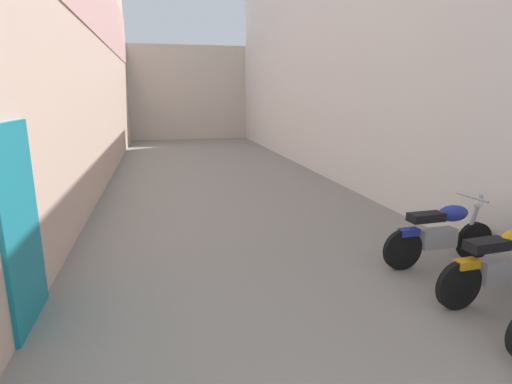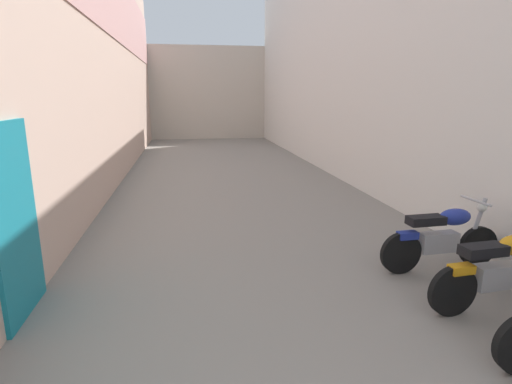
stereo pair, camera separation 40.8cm
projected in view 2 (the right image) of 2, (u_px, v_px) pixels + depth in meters
The scene contains 6 objects.
ground_plane at pixel (244, 202), 9.62m from camera, with size 40.33×40.33×0.00m, color gray.
building_left at pixel (97, 47), 10.09m from camera, with size 0.45×24.33×7.15m.
building_right at pixel (355, 45), 11.20m from camera, with size 0.45×24.33×7.60m.
building_far_end at pixel (207, 93), 23.56m from camera, with size 9.39×2.00×5.08m, color beige.
motorcycle_fourth at pixel (501, 269), 4.71m from camera, with size 1.85×0.58×1.04m.
motorcycle_fifth at pixel (442, 236), 5.79m from camera, with size 1.85×0.58×1.04m.
Camera 2 is at (-1.29, 0.95, 2.47)m, focal length 28.57 mm.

